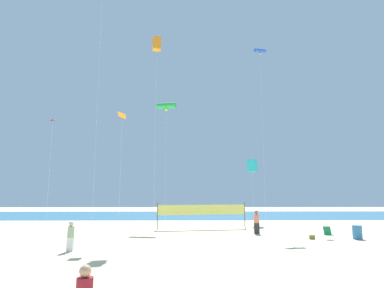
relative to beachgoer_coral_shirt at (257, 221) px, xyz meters
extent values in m
plane|color=beige|center=(-5.09, -8.46, -0.99)|extent=(120.00, 120.00, 0.00)
cube|color=teal|center=(-5.09, 23.13, -0.99)|extent=(120.00, 20.00, 0.01)
sphere|color=tan|center=(-7.91, -19.03, 0.48)|extent=(0.27, 0.27, 0.27)
cube|color=#2D2D33|center=(0.00, 0.00, -0.57)|extent=(0.41, 0.24, 0.85)
cylinder|color=#EA7260|center=(0.00, 0.00, 0.20)|extent=(0.43, 0.43, 0.70)
sphere|color=#997051|center=(0.00, 0.00, 0.71)|extent=(0.31, 0.31, 0.31)
cube|color=white|center=(-12.18, -7.85, -0.62)|extent=(0.36, 0.21, 0.75)
cylinder|color=#99B28C|center=(-12.18, -7.85, 0.06)|extent=(0.38, 0.38, 0.62)
sphere|color=beige|center=(-12.18, -7.85, 0.51)|extent=(0.28, 0.28, 0.28)
cube|color=#1E8C4C|center=(4.31, -3.57, -0.67)|extent=(0.52, 0.48, 0.03)
cube|color=#1E8C4C|center=(4.31, -3.28, -0.39)|extent=(0.52, 0.23, 0.57)
cylinder|color=silver|center=(4.31, -3.71, -0.83)|extent=(0.03, 0.03, 0.32)
cylinder|color=silver|center=(4.31, -3.43, -0.83)|extent=(0.03, 0.03, 0.32)
cylinder|color=teal|center=(6.50, -3.19, -0.52)|extent=(0.65, 0.65, 0.95)
cylinder|color=#4C4C51|center=(-8.29, 2.84, 0.21)|extent=(0.08, 0.08, 2.40)
cylinder|color=#4C4C51|center=(-0.22, 4.19, 0.21)|extent=(0.08, 0.08, 2.40)
cube|color=#EAE566|center=(-4.25, 3.51, 0.73)|extent=(8.08, 1.37, 0.90)
cube|color=olive|center=(3.23, -3.22, -0.85)|extent=(0.37, 0.18, 0.29)
cylinder|color=silver|center=(2.34, 6.60, 8.36)|extent=(0.01, 0.01, 18.71)
cylinder|color=blue|center=(2.34, 6.60, 17.72)|extent=(1.34, 0.68, 0.40)
sphere|color=#8CD833|center=(2.34, 6.60, 17.41)|extent=(0.24, 0.24, 0.24)
cylinder|color=silver|center=(-8.44, 1.11, 7.37)|extent=(0.01, 0.01, 16.74)
cube|color=orange|center=(-8.44, 1.11, 15.74)|extent=(0.84, 0.84, 1.15)
cylinder|color=silver|center=(-17.14, 0.45, 3.71)|extent=(0.01, 0.01, 9.40)
pyramid|color=red|center=(-17.15, 0.43, 8.45)|extent=(0.46, 0.46, 0.27)
cylinder|color=silver|center=(-7.88, 7.06, 5.29)|extent=(0.01, 0.01, 12.57)
cylinder|color=green|center=(-7.88, 7.06, 11.58)|extent=(2.14, 1.03, 0.62)
sphere|color=#8CD833|center=(-7.88, 7.06, 11.17)|extent=(0.37, 0.37, 0.37)
cylinder|color=silver|center=(1.65, 9.22, 2.15)|extent=(0.01, 0.01, 6.29)
cube|color=#26BFCC|center=(1.65, 9.22, 5.30)|extent=(1.20, 1.20, 1.38)
cylinder|color=silver|center=(-12.57, -2.48, 8.70)|extent=(0.01, 0.01, 19.39)
cylinder|color=silver|center=(-10.39, -3.59, 3.43)|extent=(0.01, 0.01, 8.85)
pyramid|color=orange|center=(-10.36, -3.56, 7.92)|extent=(0.89, 0.89, 0.46)
camera|label=1|loc=(-5.64, -26.62, 2.19)|focal=30.14mm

